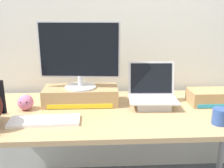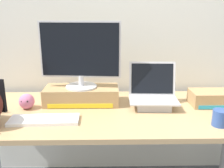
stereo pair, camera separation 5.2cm
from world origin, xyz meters
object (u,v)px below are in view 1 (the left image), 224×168
Objects in this scene: desktop_monitor at (79,55)px; coffee_mug at (220,116)px; toner_box_yellow at (81,95)px; open_laptop at (152,98)px; external_keyboard at (45,121)px; toner_box_cyan at (212,97)px; plush_toy at (26,102)px.

desktop_monitor is 4.26× the size of coffee_mug.
open_laptop is at bearing -8.37° from toner_box_yellow.
open_laptop reaches higher than external_keyboard.
toner_box_cyan is at bearing 73.47° from coffee_mug.
toner_box_cyan reaches higher than external_keyboard.
desktop_monitor is at bearing 55.66° from external_keyboard.
coffee_mug is at bearing -19.42° from desktop_monitor.
desktop_monitor is 0.47m from plush_toy.
coffee_mug is at bearing -106.53° from toner_box_cyan.
toner_box_cyan is at bearing 4.85° from open_laptop.
external_keyboard is 1.29× the size of toner_box_cyan.
toner_box_yellow is at bearing 174.18° from open_laptop.
plush_toy is 0.32× the size of toner_box_cyan.
external_keyboard is (-0.69, -0.23, -0.05)m from open_laptop.
desktop_monitor is at bearing 174.31° from open_laptop.
open_laptop is 0.43m from toner_box_cyan.
plush_toy is (-0.16, 0.21, 0.04)m from external_keyboard.
toner_box_yellow is 0.92m from toner_box_cyan.
coffee_mug is 1.21m from plush_toy.
desktop_monitor is 0.97m from toner_box_cyan.
external_keyboard is at bearing -158.63° from open_laptop.
coffee_mug reaches higher than external_keyboard.
external_keyboard is 1.02m from coffee_mug.
coffee_mug is (0.82, -0.38, -0.01)m from toner_box_yellow.
desktop_monitor is (-0.00, -0.00, 0.29)m from toner_box_yellow.
open_laptop is 0.73m from external_keyboard.
toner_box_yellow is at bearing 55.73° from external_keyboard.
desktop_monitor is at bearing 176.65° from toner_box_cyan.
toner_box_yellow is at bearing 155.23° from coffee_mug.
plush_toy is (-1.18, 0.28, 0.00)m from coffee_mug.
external_keyboard is at bearing -117.17° from desktop_monitor.
coffee_mug is (1.02, -0.07, 0.04)m from external_keyboard.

